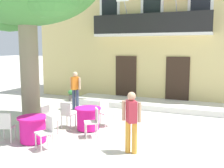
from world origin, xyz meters
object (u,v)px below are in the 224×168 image
(cafe_table_near_tree, at_px, (88,119))
(pedestrian_near_entrance, at_px, (75,88))
(pedestrian_mid_plaza, at_px, (131,119))
(cafe_table_middle, at_px, (33,129))
(cafe_chair_near_tree_0, at_px, (67,113))
(cafe_chair_middle_1, at_px, (47,130))
(cafe_chair_middle_2, at_px, (48,118))
(ground_planter_left, at_px, (72,95))
(cafe_chair_middle_0, at_px, (6,125))
(cafe_chair_near_tree_2, at_px, (106,111))
(cafe_chair_near_tree_1, at_px, (93,120))

(cafe_table_near_tree, relative_size, pedestrian_near_entrance, 0.51)
(pedestrian_mid_plaza, bearing_deg, cafe_table_middle, -172.80)
(cafe_chair_near_tree_0, bearing_deg, pedestrian_near_entrance, 115.03)
(cafe_table_near_tree, bearing_deg, cafe_chair_near_tree_0, -172.95)
(cafe_table_near_tree, distance_m, cafe_chair_middle_1, 1.96)
(cafe_chair_middle_2, xyz_separation_m, pedestrian_mid_plaza, (2.91, -0.39, 0.39))
(cafe_chair_middle_1, xyz_separation_m, ground_planter_left, (-2.85, 5.94, -0.20))
(cafe_chair_middle_0, distance_m, pedestrian_near_entrance, 4.46)
(ground_planter_left, bearing_deg, pedestrian_mid_plaza, -46.41)
(cafe_chair_near_tree_0, distance_m, cafe_chair_middle_0, 2.11)
(cafe_chair_middle_2, bearing_deg, cafe_chair_near_tree_2, 51.02)
(cafe_chair_near_tree_1, distance_m, cafe_chair_near_tree_2, 1.25)
(cafe_chair_near_tree_0, height_order, cafe_chair_near_tree_1, same)
(cafe_chair_near_tree_1, distance_m, cafe_chair_middle_1, 1.55)
(cafe_table_near_tree, xyz_separation_m, cafe_chair_near_tree_1, (0.50, -0.57, 0.14))
(cafe_table_near_tree, distance_m, cafe_chair_middle_0, 2.58)
(cafe_table_near_tree, relative_size, pedestrian_mid_plaza, 0.53)
(cafe_chair_near_tree_1, xyz_separation_m, cafe_chair_middle_1, (-0.72, -1.38, 0.00))
(cafe_chair_middle_1, bearing_deg, cafe_table_middle, 158.24)
(cafe_table_middle, bearing_deg, cafe_table_near_tree, 61.01)
(ground_planter_left, bearing_deg, cafe_chair_near_tree_2, -44.28)
(cafe_chair_near_tree_2, bearing_deg, cafe_chair_middle_2, -128.98)
(cafe_chair_middle_0, relative_size, pedestrian_near_entrance, 0.54)
(cafe_table_middle, bearing_deg, pedestrian_near_entrance, 103.67)
(cafe_chair_near_tree_0, bearing_deg, cafe_table_near_tree, 7.05)
(pedestrian_mid_plaza, bearing_deg, cafe_chair_near_tree_2, 129.61)
(cafe_table_middle, xyz_separation_m, cafe_chair_middle_2, (-0.02, 0.75, 0.14))
(cafe_chair_middle_0, height_order, cafe_chair_middle_2, same)
(cafe_chair_near_tree_2, height_order, cafe_table_middle, cafe_chair_near_tree_2)
(cafe_table_near_tree, xyz_separation_m, pedestrian_mid_plaza, (1.97, -1.30, 0.52))
(cafe_chair_near_tree_2, bearing_deg, cafe_chair_middle_0, -125.51)
(cafe_chair_middle_0, xyz_separation_m, cafe_chair_middle_1, (1.36, 0.08, 0.00))
(ground_planter_left, bearing_deg, cafe_chair_near_tree_0, -60.42)
(cafe_chair_middle_2, distance_m, pedestrian_mid_plaza, 2.97)
(cafe_table_near_tree, xyz_separation_m, cafe_chair_middle_0, (-1.58, -2.03, 0.14))
(cafe_chair_near_tree_2, bearing_deg, pedestrian_near_entrance, 142.50)
(cafe_chair_near_tree_0, bearing_deg, ground_planter_left, 119.58)
(cafe_chair_middle_2, bearing_deg, ground_planter_left, 113.44)
(cafe_chair_near_tree_2, bearing_deg, cafe_table_middle, -118.41)
(cafe_chair_near_tree_1, distance_m, cafe_chair_middle_2, 1.48)
(cafe_chair_near_tree_2, bearing_deg, pedestrian_mid_plaza, -50.39)
(cafe_chair_near_tree_1, relative_size, cafe_chair_middle_1, 1.00)
(cafe_chair_near_tree_0, distance_m, cafe_chair_near_tree_1, 1.33)
(cafe_table_middle, bearing_deg, cafe_chair_near_tree_2, 61.59)
(cafe_chair_near_tree_0, distance_m, cafe_chair_middle_2, 0.84)
(cafe_table_middle, height_order, pedestrian_near_entrance, pedestrian_near_entrance)
(ground_planter_left, height_order, pedestrian_near_entrance, pedestrian_near_entrance)
(cafe_table_middle, xyz_separation_m, cafe_chair_middle_1, (0.70, -0.28, 0.14))
(cafe_table_near_tree, relative_size, cafe_table_middle, 1.00)
(cafe_chair_near_tree_0, xyz_separation_m, pedestrian_near_entrance, (-1.16, 2.49, 0.43))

